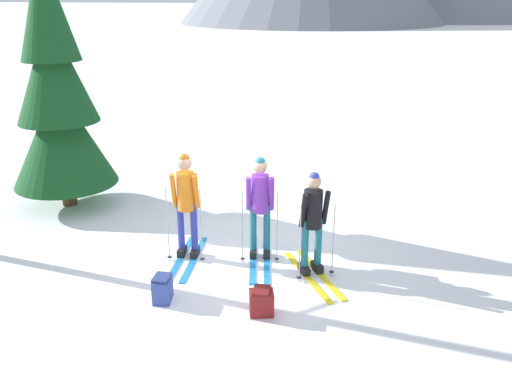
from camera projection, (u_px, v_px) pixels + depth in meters
ground_plane at (244, 259)px, 8.82m from camera, size 400.00×400.00×0.00m
skier_in_orange at (186, 200)px, 8.58m from camera, size 0.61×1.61×1.75m
skier_in_purple at (260, 202)px, 8.56m from camera, size 0.60×1.66×1.70m
skier_in_black at (313, 220)px, 8.07m from camera, size 1.05×1.60×1.63m
pine_tree_near at (57, 96)px, 10.31m from camera, size 2.01×2.01×4.86m
backpack_on_snow_front at (162, 289)px, 7.57m from camera, size 0.28×0.35×0.38m
backpack_on_snow_beside at (261, 302)px, 7.25m from camera, size 0.37×0.31×0.38m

